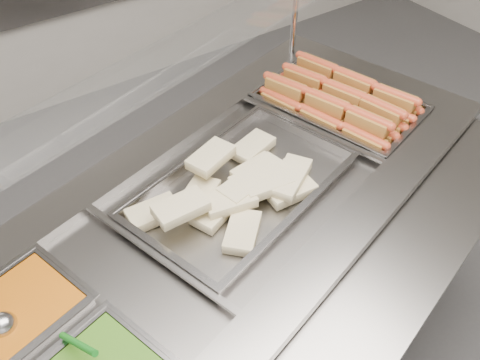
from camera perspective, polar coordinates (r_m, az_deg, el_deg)
steam_counter at (r=1.93m, az=-0.95°, el=-11.06°), size 2.03×1.31×0.90m
tray_rail at (r=1.47m, az=14.60°, el=-11.72°), size 1.79×0.83×0.05m
sneeze_guard at (r=1.49m, az=-7.86°, el=12.25°), size 1.66×0.73×0.44m
pan_hotdogs at (r=2.02m, az=10.43°, el=7.23°), size 0.48×0.62×0.10m
pan_wraps at (r=1.64m, az=0.22°, el=-1.06°), size 0.76×0.57×0.07m
pan_beans at (r=1.47m, az=-22.59°, el=-13.61°), size 0.35×0.31×0.10m
hotdogs_in_buns at (r=1.98m, az=10.63°, el=8.22°), size 0.42×0.56×0.12m
tortilla_wraps at (r=1.60m, az=0.06°, el=-0.73°), size 0.60×0.43×0.09m
ladle at (r=1.42m, az=-24.11°, el=-13.80°), size 0.08×0.19×0.15m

